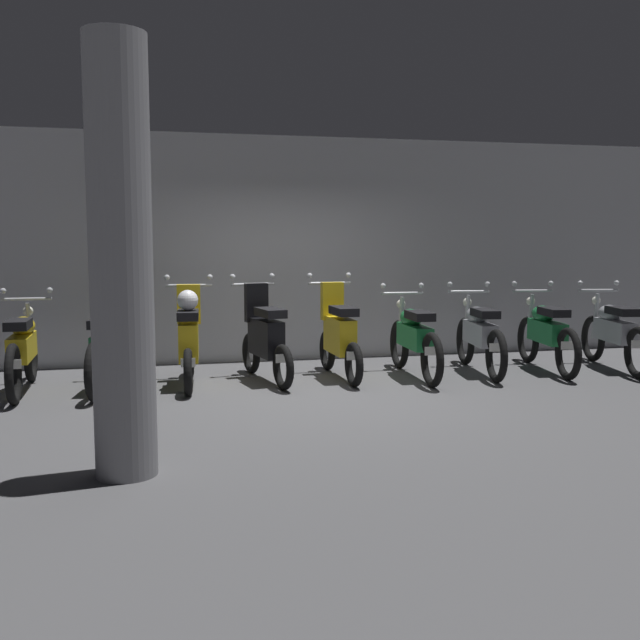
% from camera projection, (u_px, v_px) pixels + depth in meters
% --- Properties ---
extents(ground_plane, '(80.00, 80.00, 0.00)m').
position_uv_depth(ground_plane, '(319.00, 393.00, 8.25)').
color(ground_plane, '#4C4C4F').
extents(back_wall, '(16.32, 0.30, 3.15)m').
position_uv_depth(back_wall, '(279.00, 249.00, 10.48)').
color(back_wall, '#ADADB2').
rests_on(back_wall, ground).
extents(motorbike_slot_1, '(0.59, 1.95, 1.15)m').
position_uv_depth(motorbike_slot_1, '(22.00, 349.00, 8.28)').
color(motorbike_slot_1, black).
rests_on(motorbike_slot_1, ground).
extents(motorbike_slot_2, '(0.58, 1.94, 1.15)m').
position_uv_depth(motorbike_slot_2, '(108.00, 347.00, 8.44)').
color(motorbike_slot_2, black).
rests_on(motorbike_slot_2, ground).
extents(motorbike_slot_3, '(0.59, 1.68, 1.29)m').
position_uv_depth(motorbike_slot_3, '(189.00, 338.00, 8.66)').
color(motorbike_slot_3, black).
rests_on(motorbike_slot_3, ground).
extents(motorbike_slot_4, '(0.58, 1.67, 1.29)m').
position_uv_depth(motorbike_slot_4, '(265.00, 338.00, 8.94)').
color(motorbike_slot_4, black).
rests_on(motorbike_slot_4, ground).
extents(motorbike_slot_5, '(0.59, 1.68, 1.29)m').
position_uv_depth(motorbike_slot_5, '(339.00, 336.00, 9.15)').
color(motorbike_slot_5, black).
rests_on(motorbike_slot_5, ground).
extents(motorbike_slot_6, '(0.59, 1.95, 1.15)m').
position_uv_depth(motorbike_slot_6, '(414.00, 338.00, 9.19)').
color(motorbike_slot_6, black).
rests_on(motorbike_slot_6, ground).
extents(motorbike_slot_7, '(0.58, 1.94, 1.15)m').
position_uv_depth(motorbike_slot_7, '(479.00, 335.00, 9.49)').
color(motorbike_slot_7, black).
rests_on(motorbike_slot_7, ground).
extents(motorbike_slot_8, '(0.59, 1.94, 1.15)m').
position_uv_depth(motorbike_slot_8, '(546.00, 333.00, 9.64)').
color(motorbike_slot_8, black).
rests_on(motorbike_slot_8, ground).
extents(motorbike_slot_9, '(0.59, 1.94, 1.15)m').
position_uv_depth(motorbike_slot_9, '(614.00, 332.00, 9.75)').
color(motorbike_slot_9, black).
rests_on(motorbike_slot_9, ground).
extents(support_pillar, '(0.45, 0.45, 3.15)m').
position_uv_depth(support_pillar, '(121.00, 260.00, 5.25)').
color(support_pillar, gray).
rests_on(support_pillar, ground).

